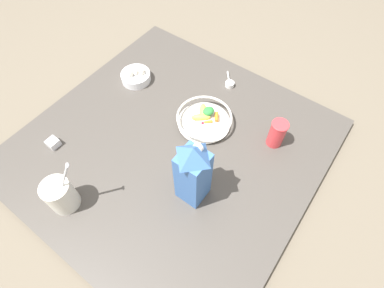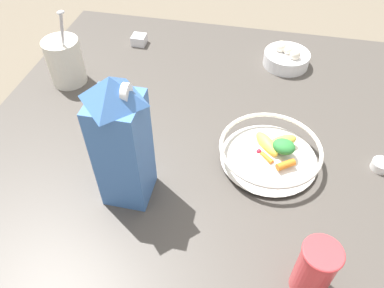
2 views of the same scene
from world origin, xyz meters
name	(u,v)px [view 1 (image 1 of 2)]	position (x,y,z in m)	size (l,w,h in m)	color
ground_plane	(172,148)	(0.00, 0.00, 0.00)	(6.00, 6.00, 0.00)	#665B4C
countertop	(172,146)	(0.00, 0.00, 0.02)	(1.15, 1.15, 0.03)	#47423D
fruit_bowl	(204,119)	(-0.05, -0.17, 0.06)	(0.24, 0.24, 0.07)	silver
milk_carton	(193,173)	(-0.20, 0.12, 0.19)	(0.09, 0.09, 0.31)	#3D6BB2
yogurt_tub	(60,194)	(0.15, 0.43, 0.11)	(0.12, 0.13, 0.26)	silver
drinking_cup	(277,133)	(-0.34, -0.26, 0.10)	(0.07, 0.07, 0.13)	#DB383D
spice_jar	(53,143)	(0.39, 0.29, 0.05)	(0.05, 0.05, 0.03)	silver
measuring_scoop	(230,83)	(-0.01, -0.43, 0.04)	(0.08, 0.09, 0.02)	white
garlic_bowl	(136,76)	(0.37, -0.19, 0.06)	(0.14, 0.14, 0.07)	white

